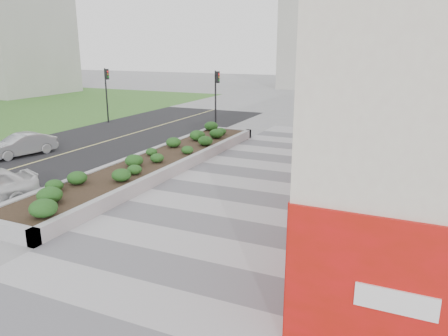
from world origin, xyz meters
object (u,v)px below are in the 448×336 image
Objects in this scene: traffic_signal_near at (216,91)px; traffic_signal_far at (107,87)px; skateboarder at (312,151)px; car_silver at (21,145)px; planter at (157,161)px.

traffic_signal_far is (-9.20, -0.50, 0.00)m from traffic_signal_near.
skateboarder is 0.43× the size of car_silver.
skateboarder is (6.78, 3.65, 0.38)m from planter.
traffic_signal_near is 1.14× the size of car_silver.
planter is 11.35× the size of skateboarder.
traffic_signal_far is 11.31m from car_silver.
traffic_signal_near and traffic_signal_far have the same top height.
car_silver is (-6.52, -11.27, -2.15)m from traffic_signal_near.
traffic_signal_far is at bearing -176.89° from traffic_signal_near.
traffic_signal_far reaches higher than skateboarder.
car_silver is (-8.25, -0.77, 0.19)m from planter.
planter is 10.90m from traffic_signal_near.
car_silver reaches higher than planter.
skateboarder is at bearing 31.07° from car_silver.
skateboarder is 15.66m from car_silver.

